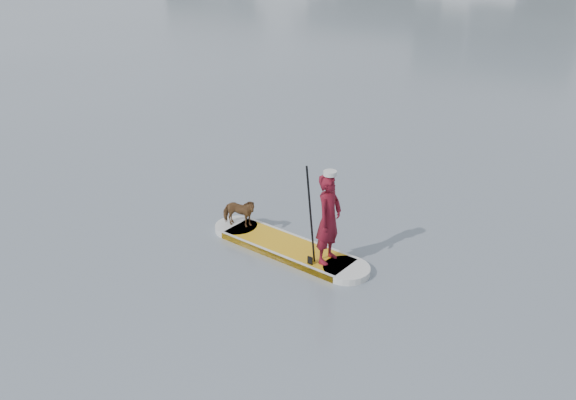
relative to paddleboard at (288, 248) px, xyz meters
The scene contains 6 objects.
ground 2.49m from the paddleboard, 18.77° to the right, with size 140.00×140.00×0.00m, color slate.
paddleboard is the anchor object (origin of this frame).
paddler 1.20m from the paddleboard, ahead, with size 0.57×0.38×1.57m, color maroon.
white_cap 1.87m from the paddleboard, ahead, with size 0.22×0.22×0.07m, color silver.
dog 1.22m from the paddleboard, behind, with size 0.31×0.67×0.57m, color #55361D.
paddle 1.06m from the paddleboard, 31.98° to the right, with size 0.10×0.30×2.00m.
Camera 1 is at (2.48, -7.94, 5.67)m, focal length 40.00 mm.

